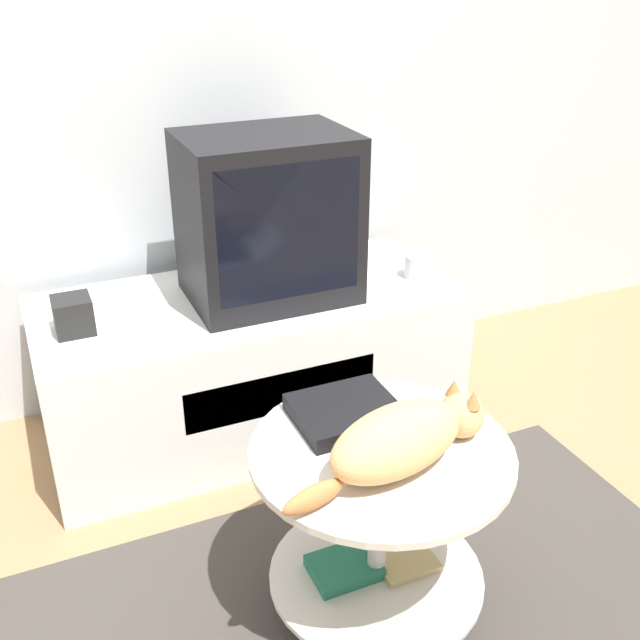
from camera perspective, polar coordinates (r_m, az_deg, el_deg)
The scene contains 10 objects.
ground_plane at distance 1.99m, azimuth 4.27°, elevation -22.20°, with size 12.00×12.00×0.00m, color #93704C.
wall_back at distance 2.56m, azimuth -9.66°, elevation 21.98°, with size 8.00×0.05×2.60m.
rug at distance 1.98m, azimuth 4.28°, elevation -22.01°, with size 1.79×1.02×0.02m.
tv_stand at distance 2.52m, azimuth -5.26°, elevation -3.18°, with size 1.35×0.60×0.49m.
tv at distance 2.31m, azimuth -3.99°, elevation 7.76°, with size 0.51×0.37×0.52m.
speaker at distance 2.26m, azimuth -18.29°, elevation 0.35°, with size 0.11×0.11×0.11m.
mug at distance 2.54m, azimuth 7.44°, elevation 4.08°, with size 0.09×0.09×0.08m.
coffee_table at distance 1.80m, azimuth 4.40°, elevation -14.56°, with size 0.59×0.59×0.48m.
dvd_box at distance 1.75m, azimuth 1.97°, elevation -7.02°, with size 0.24×0.21×0.04m.
cat at distance 1.60m, azimuth 6.40°, elevation -8.92°, with size 0.53×0.24×0.14m.
Camera 1 is at (-0.65, -1.14, 1.50)m, focal length 42.00 mm.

